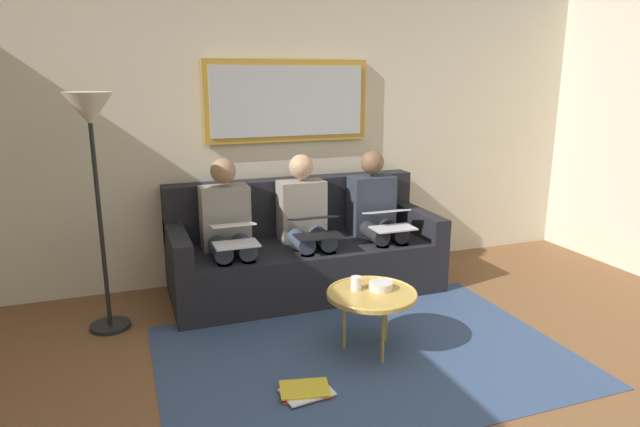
{
  "coord_description": "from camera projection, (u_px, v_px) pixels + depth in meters",
  "views": [
    {
      "loc": [
        1.39,
        2.11,
        1.77
      ],
      "look_at": [
        0.0,
        -1.7,
        0.75
      ],
      "focal_mm": 31.13,
      "sensor_mm": 36.0,
      "label": 1
    }
  ],
  "objects": [
    {
      "name": "wall_rear",
      "position": [
        285.0,
        130.0,
        4.87
      ],
      "size": [
        6.0,
        0.12,
        2.6
      ],
      "primitive_type": "cube",
      "color": "beige",
      "rests_on": "ground_plane"
    },
    {
      "name": "area_rug",
      "position": [
        365.0,
        355.0,
        3.59
      ],
      "size": [
        2.6,
        1.8,
        0.01
      ],
      "primitive_type": "cube",
      "color": "#33476B",
      "rests_on": "ground_plane"
    },
    {
      "name": "couch",
      "position": [
        303.0,
        253.0,
        4.67
      ],
      "size": [
        2.2,
        0.9,
        0.9
      ],
      "color": "black",
      "rests_on": "ground_plane"
    },
    {
      "name": "framed_mirror",
      "position": [
        288.0,
        101.0,
        4.72
      ],
      "size": [
        1.44,
        0.05,
        0.69
      ],
      "color": "#B7892D"
    },
    {
      "name": "coffee_table",
      "position": [
        372.0,
        294.0,
        3.56
      ],
      "size": [
        0.59,
        0.59,
        0.42
      ],
      "color": "tan",
      "rests_on": "ground_plane"
    },
    {
      "name": "cup",
      "position": [
        356.0,
        283.0,
        3.59
      ],
      "size": [
        0.07,
        0.07,
        0.09
      ],
      "primitive_type": "cylinder",
      "color": "silver",
      "rests_on": "coffee_table"
    },
    {
      "name": "bowl",
      "position": [
        381.0,
        286.0,
        3.6
      ],
      "size": [
        0.15,
        0.15,
        0.05
      ],
      "primitive_type": "cylinder",
      "color": "beige",
      "rests_on": "coffee_table"
    },
    {
      "name": "person_left",
      "position": [
        376.0,
        214.0,
        4.75
      ],
      "size": [
        0.38,
        0.58,
        1.14
      ],
      "color": "#2D3342",
      "rests_on": "couch"
    },
    {
      "name": "laptop_silver",
      "position": [
        389.0,
        219.0,
        4.52
      ],
      "size": [
        0.35,
        0.34,
        0.14
      ],
      "color": "silver"
    },
    {
      "name": "person_middle",
      "position": [
        305.0,
        220.0,
        4.54
      ],
      "size": [
        0.38,
        0.58,
        1.14
      ],
      "color": "gray",
      "rests_on": "couch"
    },
    {
      "name": "laptop_black",
      "position": [
        316.0,
        226.0,
        4.31
      ],
      "size": [
        0.36,
        0.34,
        0.14
      ],
      "color": "black"
    },
    {
      "name": "person_right",
      "position": [
        228.0,
        228.0,
        4.32
      ],
      "size": [
        0.38,
        0.58,
        1.14
      ],
      "color": "gray",
      "rests_on": "couch"
    },
    {
      "name": "laptop_white",
      "position": [
        234.0,
        233.0,
        4.09
      ],
      "size": [
        0.33,
        0.35,
        0.14
      ],
      "color": "white"
    },
    {
      "name": "magazine_stack",
      "position": [
        306.0,
        391.0,
        3.15
      ],
      "size": [
        0.32,
        0.27,
        0.03
      ],
      "color": "red",
      "rests_on": "ground_plane"
    },
    {
      "name": "standing_lamp",
      "position": [
        92.0,
        137.0,
        3.65
      ],
      "size": [
        0.32,
        0.32,
        1.66
      ],
      "color": "black",
      "rests_on": "ground_plane"
    }
  ]
}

